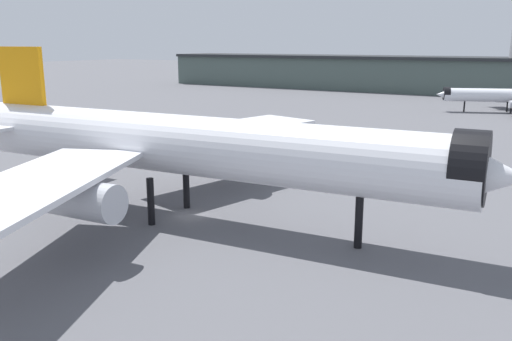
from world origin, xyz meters
name	(u,v)px	position (x,y,z in m)	size (l,w,h in m)	color
ground	(191,216)	(0.00, 0.00, 0.00)	(900.00, 900.00, 0.00)	#56565B
airliner_near_gate	(187,146)	(0.33, -0.82, 8.45)	(68.75, 62.65, 19.18)	white
airliner_far_taxiway	(505,96)	(20.22, 122.02, 4.87)	(36.67, 32.66, 11.04)	silver
terminal_building	(382,73)	(-33.11, 176.47, 7.33)	(194.78, 29.91, 24.27)	#475651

